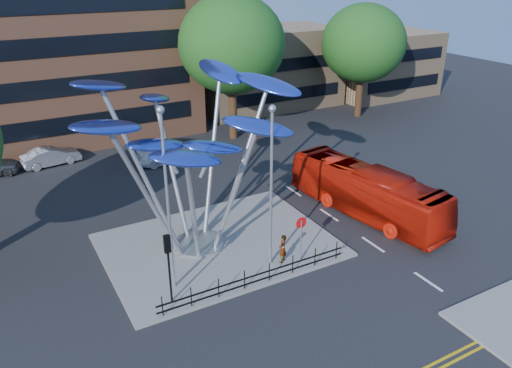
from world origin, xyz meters
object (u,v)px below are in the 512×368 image
street_lamp_left (166,187)px  pedestrian (283,249)px  street_lamp_right (271,174)px  traffic_light_island (168,254)px  no_entry_sign_island (301,231)px  red_bus (367,192)px  tree_far (363,43)px  parked_car_mid (51,156)px  leaf_sculpture (189,125)px  tree_right (232,44)px  parked_car_right (168,154)px

street_lamp_left → pedestrian: size_ratio=5.67×
street_lamp_right → traffic_light_island: 6.05m
street_lamp_right → traffic_light_island: size_ratio=2.42×
traffic_light_island → no_entry_sign_island: traffic_light_island is taller
red_bus → pedestrian: size_ratio=7.01×
tree_far → red_bus: tree_far is taller
no_entry_sign_island → parked_car_mid: size_ratio=0.58×
traffic_light_island → no_entry_sign_island: bearing=0.1°
leaf_sculpture → red_bus: (10.57, -1.61, -5.36)m
tree_far → street_lamp_left: tree_far is taller
pedestrian → traffic_light_island: bearing=-34.3°
traffic_light_island → red_bus: (13.50, 2.57, -1.10)m
leaf_sculpture → street_lamp_right: leaf_sculpture is taller
tree_right → red_bus: size_ratio=1.11×
tree_right → traffic_light_island: tree_right is taller
leaf_sculpture → tree_right: bearing=56.7°
street_lamp_left → no_entry_sign_island: size_ratio=3.59×
tree_right → parked_car_mid: bearing=176.2°
leaf_sculpture → red_bus: size_ratio=1.17×
traffic_light_island → parked_car_mid: size_ratio=0.81×
tree_far → pedestrian: (-20.90, -19.21, -6.18)m
tree_right → traffic_light_island: 24.06m
no_entry_sign_island → leaf_sculpture: bearing=134.3°
tree_right → tree_far: bearing=0.0°
tree_right → no_entry_sign_island: 21.31m
leaf_sculpture → parked_car_mid: size_ratio=2.99×
street_lamp_right → no_entry_sign_island: 3.64m
street_lamp_right → pedestrian: size_ratio=5.35×
red_bus → parked_car_right: red_bus is taller
street_lamp_left → parked_car_mid: street_lamp_left is taller
street_lamp_right → parked_car_right: 16.77m
tree_far → street_lamp_right: bearing=-138.5°
tree_far → street_lamp_left: (-26.50, -18.50, -1.75)m
tree_right → parked_car_mid: tree_right is taller
tree_right → red_bus: (0.50, -16.93, -6.52)m
red_bus → street_lamp_left: bearing=178.4°
street_lamp_left → parked_car_mid: (-2.54, 19.50, -4.66)m
pedestrian → leaf_sculpture: bearing=-87.9°
parked_car_mid → red_bus: bearing=-147.1°
street_lamp_right → traffic_light_island: street_lamp_right is taller
street_lamp_right → red_bus: size_ratio=0.76×
street_lamp_left → traffic_light_island: street_lamp_left is taller
traffic_light_island → leaf_sculpture: bearing=55.0°
leaf_sculpture → red_bus: bearing=-8.7°
parked_car_mid → street_lamp_right: bearing=-167.3°
street_lamp_right → parked_car_mid: (-7.54, 20.00, -4.39)m
street_lamp_left → pedestrian: street_lamp_left is taller
street_lamp_left → no_entry_sign_island: (6.50, -0.98, -3.54)m
parked_car_mid → tree_far: bearing=-100.0°
leaf_sculpture → street_lamp_right: bearing=-55.1°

